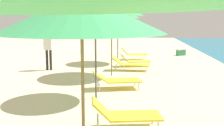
# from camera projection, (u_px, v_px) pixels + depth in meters

# --- Properties ---
(umbrella_fourth) EXTENTS (2.44, 2.44, 2.57)m
(umbrella_fourth) POSITION_uv_depth(u_px,v_px,m) (82.00, 14.00, 4.00)
(umbrella_fourth) COLOR olive
(umbrella_fourth) RESTS_ON ground
(lounger_fourth_shoreside) EXTENTS (1.44, 0.82, 0.62)m
(lounger_fourth_shoreside) POSITION_uv_depth(u_px,v_px,m) (125.00, 114.00, 5.50)
(lounger_fourth_shoreside) COLOR yellow
(lounger_fourth_shoreside) RESTS_ON ground
(umbrella_fifth) EXTENTS (2.01, 2.01, 2.68)m
(umbrella_fifth) POSITION_uv_depth(u_px,v_px,m) (95.00, 11.00, 7.38)
(umbrella_fifth) COLOR #4C4C51
(umbrella_fifth) RESTS_ON ground
(lounger_fifth_shoreside) EXTENTS (1.60, 0.97, 0.55)m
(lounger_fifth_shoreside) POSITION_uv_depth(u_px,v_px,m) (116.00, 79.00, 8.74)
(lounger_fifth_shoreside) COLOR yellow
(lounger_fifth_shoreside) RESTS_ON ground
(umbrella_sixth) EXTENTS (2.45, 2.45, 2.90)m
(umbrella_sixth) POSITION_uv_depth(u_px,v_px,m) (112.00, 8.00, 10.46)
(umbrella_sixth) COLOR olive
(umbrella_sixth) RESTS_ON ground
(lounger_sixth_shoreside) EXTENTS (1.62, 0.67, 0.59)m
(lounger_sixth_shoreside) POSITION_uv_depth(u_px,v_px,m) (130.00, 64.00, 11.88)
(lounger_sixth_shoreside) COLOR yellow
(lounger_sixth_shoreside) RESTS_ON ground
(umbrella_farthest) EXTENTS (2.16, 2.16, 2.84)m
(umbrella_farthest) POSITION_uv_depth(u_px,v_px,m) (118.00, 12.00, 13.70)
(umbrella_farthest) COLOR #4C4C51
(umbrella_farthest) RESTS_ON ground
(lounger_farthest_shoreside) EXTENTS (1.50, 0.85, 0.67)m
(lounger_farthest_shoreside) POSITION_uv_depth(u_px,v_px,m) (133.00, 53.00, 15.12)
(lounger_farthest_shoreside) COLOR yellow
(lounger_farthest_shoreside) RESTS_ON ground
(lounger_farthest_inland) EXTENTS (1.49, 0.90, 0.58)m
(lounger_farthest_inland) POSITION_uv_depth(u_px,v_px,m) (134.00, 60.00, 12.98)
(lounger_farthest_inland) COLOR yellow
(lounger_farthest_inland) RESTS_ON ground
(person_walking_near) EXTENTS (0.38, 0.26, 1.75)m
(person_walking_near) POSITION_uv_depth(u_px,v_px,m) (48.00, 45.00, 11.90)
(person_walking_near) COLOR #262628
(person_walking_near) RESTS_ON ground
(cooler_box) EXTENTS (0.61, 0.53, 0.39)m
(cooler_box) POSITION_uv_depth(u_px,v_px,m) (181.00, 52.00, 16.91)
(cooler_box) COLOR #338C59
(cooler_box) RESTS_ON ground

